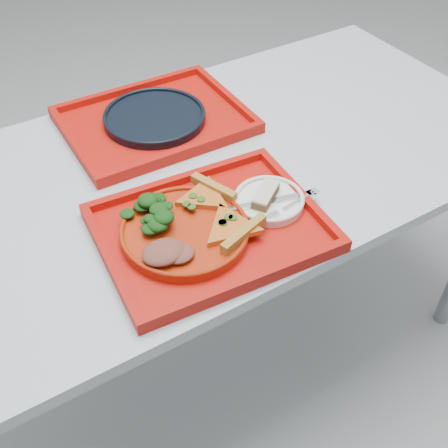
{
  "coord_description": "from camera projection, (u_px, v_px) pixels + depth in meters",
  "views": [
    {
      "loc": [
        -0.53,
        -0.93,
        1.56
      ],
      "look_at": [
        -0.1,
        -0.23,
        0.78
      ],
      "focal_mm": 45.0,
      "sensor_mm": 36.0,
      "label": 1
    }
  ],
  "objects": [
    {
      "name": "tray_main",
      "position": [
        211.0,
        231.0,
        1.16
      ],
      "size": [
        0.48,
        0.39,
        0.01
      ],
      "primitive_type": "cube",
      "rotation": [
        0.0,
        0.0,
        -0.08
      ],
      "color": "#AF1009",
      "rests_on": "table"
    },
    {
      "name": "table",
      "position": [
        209.0,
        186.0,
        1.39
      ],
      "size": [
        1.6,
        0.8,
        0.75
      ],
      "color": "#A5AFB9",
      "rests_on": "ground"
    },
    {
      "name": "ground",
      "position": [
        213.0,
        344.0,
        1.85
      ],
      "size": [
        10.0,
        10.0,
        0.0
      ],
      "primitive_type": "plane",
      "color": "#999CA1",
      "rests_on": "ground"
    },
    {
      "name": "pizza_slice_a",
      "position": [
        230.0,
        226.0,
        1.12
      ],
      "size": [
        0.15,
        0.17,
        0.02
      ],
      "primitive_type": null,
      "rotation": [
        0.0,
        0.0,
        1.87
      ],
      "color": "orange",
      "rests_on": "dinner_plate"
    },
    {
      "name": "side_plate",
      "position": [
        269.0,
        202.0,
        1.2
      ],
      "size": [
        0.15,
        0.15,
        0.01
      ],
      "primitive_type": "cylinder",
      "color": "white",
      "rests_on": "tray_main"
    },
    {
      "name": "knife",
      "position": [
        271.0,
        201.0,
        1.19
      ],
      "size": [
        0.18,
        0.06,
        0.01
      ],
      "primitive_type": "cube",
      "rotation": [
        0.0,
        0.0,
        -0.24
      ],
      "color": "silver",
      "rests_on": "side_plate"
    },
    {
      "name": "meat_portion",
      "position": [
        164.0,
        252.0,
        1.06
      ],
      "size": [
        0.09,
        0.07,
        0.03
      ],
      "primitive_type": "ellipsoid",
      "color": "brown",
      "rests_on": "dinner_plate"
    },
    {
      "name": "fork",
      "position": [
        283.0,
        210.0,
        1.17
      ],
      "size": [
        0.19,
        0.05,
        0.01
      ],
      "primitive_type": "cube",
      "rotation": [
        0.0,
        0.0,
        0.14
      ],
      "color": "silver",
      "rests_on": "side_plate"
    },
    {
      "name": "dessert_bar",
      "position": [
        266.0,
        195.0,
        1.19
      ],
      "size": [
        0.09,
        0.08,
        0.02
      ],
      "rotation": [
        0.0,
        0.0,
        0.61
      ],
      "color": "#4B2F19",
      "rests_on": "side_plate"
    },
    {
      "name": "dinner_plate",
      "position": [
        185.0,
        232.0,
        1.13
      ],
      "size": [
        0.26,
        0.26,
        0.02
      ],
      "primitive_type": "cylinder",
      "color": "#A1250A",
      "rests_on": "tray_main"
    },
    {
      "name": "tray_far",
      "position": [
        155.0,
        123.0,
        1.45
      ],
      "size": [
        0.46,
        0.36,
        0.01
      ],
      "primitive_type": "cube",
      "rotation": [
        0.0,
        0.0,
        -0.02
      ],
      "color": "#AF1009",
      "rests_on": "table"
    },
    {
      "name": "pizza_slice_b",
      "position": [
        204.0,
        195.0,
        1.19
      ],
      "size": [
        0.16,
        0.15,
        0.02
      ],
      "primitive_type": null,
      "rotation": [
        0.0,
        0.0,
        3.5
      ],
      "color": "orange",
      "rests_on": "dinner_plate"
    },
    {
      "name": "navy_plate",
      "position": [
        155.0,
        118.0,
        1.44
      ],
      "size": [
        0.26,
        0.26,
        0.02
      ],
      "primitive_type": "cylinder",
      "color": "black",
      "rests_on": "tray_far"
    },
    {
      "name": "salad_heap",
      "position": [
        152.0,
        211.0,
        1.13
      ],
      "size": [
        0.1,
        0.09,
        0.05
      ],
      "primitive_type": "ellipsoid",
      "color": "black",
      "rests_on": "dinner_plate"
    }
  ]
}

